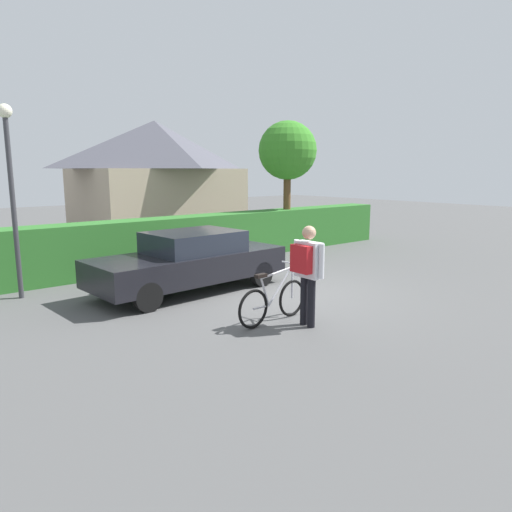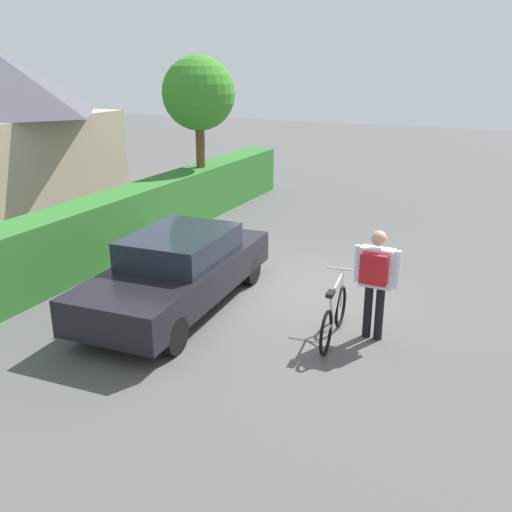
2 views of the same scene
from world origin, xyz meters
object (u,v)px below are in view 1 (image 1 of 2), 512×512
object	(u,v)px
bicycle	(273,301)
fire_hydrant	(223,252)
parked_car_near	(190,261)
tree_kerbside	(288,152)
street_lamp	(10,174)
person_rider	(307,266)

from	to	relation	value
bicycle	fire_hydrant	world-z (taller)	bicycle
bicycle	fire_hydrant	distance (m)	5.03
parked_car_near	tree_kerbside	world-z (taller)	tree_kerbside
parked_car_near	street_lamp	xyz separation A→B (m)	(-3.04, 1.77, 1.88)
parked_car_near	fire_hydrant	size ratio (longest dim) A/B	5.48
parked_car_near	tree_kerbside	size ratio (longest dim) A/B	1.05
tree_kerbside	bicycle	bearing A→B (deg)	-135.18
bicycle	fire_hydrant	bearing A→B (deg)	64.06
bicycle	person_rider	xyz separation A→B (m)	(0.27, -0.53, 0.67)
person_rider	street_lamp	size ratio (longest dim) A/B	0.44
fire_hydrant	street_lamp	bearing A→B (deg)	179.45
parked_car_near	tree_kerbside	distance (m)	6.69
person_rider	fire_hydrant	size ratio (longest dim) A/B	2.13
parked_car_near	fire_hydrant	distance (m)	2.76
bicycle	tree_kerbside	size ratio (longest dim) A/B	0.39
tree_kerbside	fire_hydrant	size ratio (longest dim) A/B	5.23
street_lamp	tree_kerbside	world-z (taller)	tree_kerbside
parked_car_near	street_lamp	distance (m)	3.99
bicycle	fire_hydrant	xyz separation A→B (m)	(2.20, 4.52, 0.03)
bicycle	street_lamp	size ratio (longest dim) A/B	0.42
person_rider	tree_kerbside	size ratio (longest dim) A/B	0.41
street_lamp	fire_hydrant	xyz separation A→B (m)	(5.19, -0.05, -2.15)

